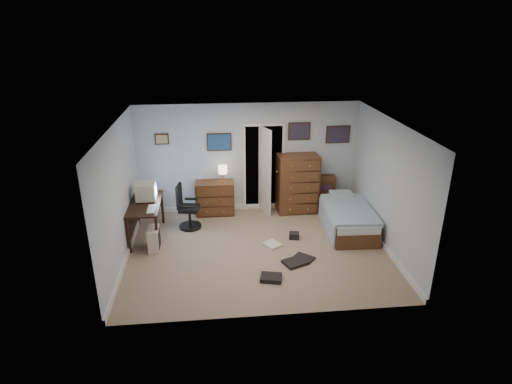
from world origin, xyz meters
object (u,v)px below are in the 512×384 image
tall_dresser (297,183)px  computer_desk (141,211)px  bed (347,218)px  office_chair (187,211)px  low_dresser (215,198)px

tall_dresser → computer_desk: bearing=-167.7°
tall_dresser → bed: tall_dresser is taller
office_chair → low_dresser: 0.89m
low_dresser → tall_dresser: 1.92m
tall_dresser → bed: 1.44m
office_chair → low_dresser: office_chair is taller
bed → low_dresser: bearing=161.2°
computer_desk → bed: bearing=-2.2°
tall_dresser → office_chair: bearing=-169.7°
computer_desk → bed: (4.28, -0.09, -0.31)m
computer_desk → office_chair: bearing=20.4°
computer_desk → tall_dresser: (3.40, 0.98, 0.09)m
computer_desk → low_dresser: bearing=32.9°
computer_desk → low_dresser: (1.50, 1.00, -0.20)m
tall_dresser → bed: (0.88, -1.07, -0.40)m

